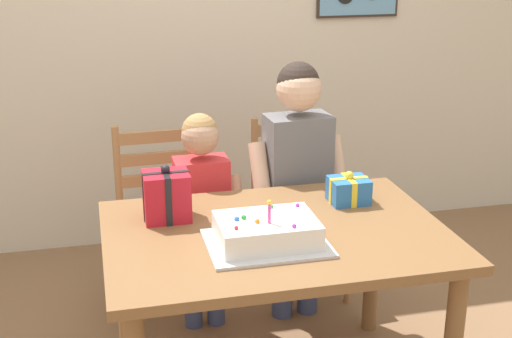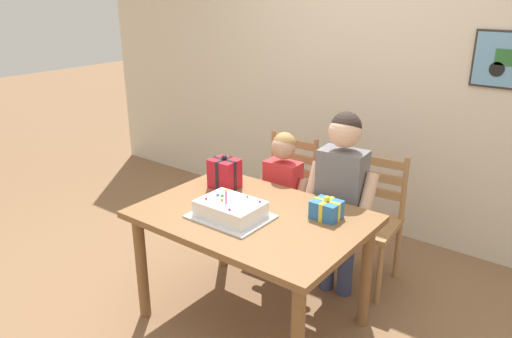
{
  "view_description": "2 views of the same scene",
  "coord_description": "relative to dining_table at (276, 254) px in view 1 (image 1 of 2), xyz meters",
  "views": [
    {
      "loc": [
        -0.65,
        -2.39,
        1.85
      ],
      "look_at": [
        -0.08,
        -0.01,
        1.0
      ],
      "focal_mm": 49.4,
      "sensor_mm": 36.0,
      "label": 1
    },
    {
      "loc": [
        1.61,
        -2.07,
        1.99
      ],
      "look_at": [
        -0.07,
        0.12,
        0.97
      ],
      "focal_mm": 34.71,
      "sensor_mm": 36.0,
      "label": 2
    }
  ],
  "objects": [
    {
      "name": "chair_left",
      "position": [
        -0.36,
        0.85,
        -0.17
      ],
      "size": [
        0.43,
        0.43,
        0.92
      ],
      "color": "#A87A4C",
      "rests_on": "ground"
    },
    {
      "name": "gift_box_beside_cake",
      "position": [
        0.37,
        0.21,
        0.16
      ],
      "size": [
        0.17,
        0.14,
        0.14
      ],
      "color": "#286BB7",
      "rests_on": "dining_table"
    },
    {
      "name": "gift_box_red_large",
      "position": [
        -0.39,
        0.21,
        0.2
      ],
      "size": [
        0.19,
        0.16,
        0.23
      ],
      "color": "red",
      "rests_on": "dining_table"
    },
    {
      "name": "child_younger",
      "position": [
        -0.19,
        0.6,
        0.01
      ],
      "size": [
        0.38,
        0.22,
        1.06
      ],
      "color": "#38426B",
      "rests_on": "ground"
    },
    {
      "name": "dining_table",
      "position": [
        0.0,
        0.0,
        0.0
      ],
      "size": [
        1.31,
        0.92,
        0.74
      ],
      "color": "brown",
      "rests_on": "ground"
    },
    {
      "name": "back_wall",
      "position": [
        0.0,
        1.7,
        0.66
      ],
      "size": [
        6.4,
        0.11,
        2.6
      ],
      "color": "beige",
      "rests_on": "ground"
    },
    {
      "name": "birthday_cake",
      "position": [
        -0.07,
        -0.12,
        0.15
      ],
      "size": [
        0.44,
        0.34,
        0.19
      ],
      "color": "silver",
      "rests_on": "dining_table"
    },
    {
      "name": "chair_right",
      "position": [
        0.35,
        0.85,
        -0.17
      ],
      "size": [
        0.45,
        0.45,
        0.92
      ],
      "color": "#A87A4C",
      "rests_on": "ground"
    },
    {
      "name": "child_older",
      "position": [
        0.26,
        0.6,
        0.14
      ],
      "size": [
        0.47,
        0.27,
        1.27
      ],
      "color": "#38426B",
      "rests_on": "ground"
    }
  ]
}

